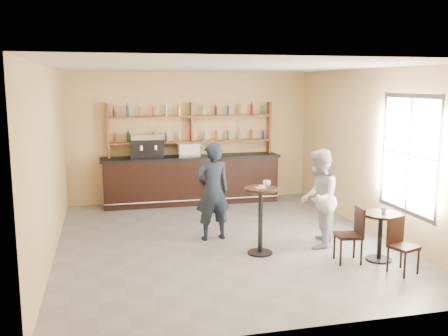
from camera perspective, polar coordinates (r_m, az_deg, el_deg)
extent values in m
plane|color=slate|center=(9.41, -0.04, -8.37)|extent=(7.00, 7.00, 0.00)
plane|color=white|center=(8.96, -0.04, 11.51)|extent=(7.00, 7.00, 0.00)
plane|color=#DEB97E|center=(12.45, -3.82, 3.55)|extent=(7.00, 0.00, 7.00)
plane|color=#DEB97E|center=(5.76, 8.17, -3.51)|extent=(7.00, 0.00, 7.00)
plane|color=#DEB97E|center=(8.84, -19.30, 0.60)|extent=(0.00, 7.00, 7.00)
plane|color=#DEB97E|center=(10.17, 16.64, 1.83)|extent=(0.00, 7.00, 7.00)
plane|color=white|center=(9.14, 20.39, 1.45)|extent=(0.00, 2.00, 2.00)
cube|color=white|center=(8.47, 4.23, -2.26)|extent=(0.15, 0.15, 0.00)
torus|color=#CF824C|center=(8.46, 4.31, -2.12)|extent=(0.14, 0.14, 0.04)
imported|color=white|center=(8.59, 4.92, -1.75)|extent=(0.17, 0.17, 0.10)
imported|color=black|center=(9.30, -1.34, -2.68)|extent=(0.73, 0.53, 1.85)
imported|color=white|center=(8.61, 17.82, -4.58)|extent=(0.12, 0.12, 0.10)
imported|color=#A9A8AE|center=(9.05, 10.73, -3.44)|extent=(1.02, 1.08, 1.77)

